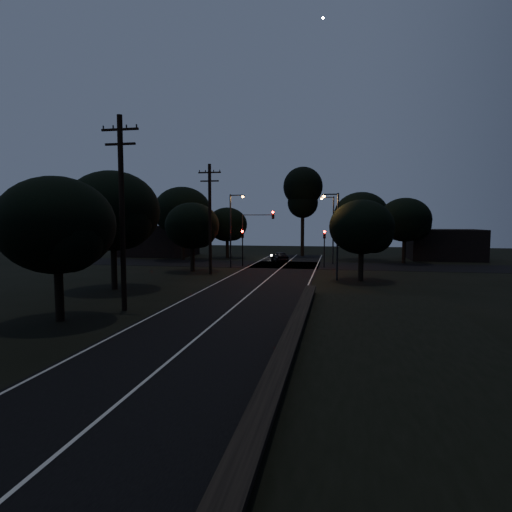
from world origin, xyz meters
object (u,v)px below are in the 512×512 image
(utility_pole_mid, at_px, (122,210))
(streetlight_a, at_px, (232,225))
(tall_pine, at_px, (303,192))
(signal_left, at_px, (243,241))
(signal_mast, at_px, (257,228))
(car, at_px, (280,256))
(streetlight_b, at_px, (332,225))
(utility_pole_far, at_px, (210,217))
(signal_right, at_px, (324,242))
(streetlight_c, at_px, (336,230))

(utility_pole_mid, distance_m, streetlight_a, 23.04)
(streetlight_a, bearing_deg, tall_pine, 69.64)
(utility_pole_mid, height_order, streetlight_a, utility_pole_mid)
(tall_pine, relative_size, signal_left, 3.15)
(signal_mast, xyz_separation_m, car, (1.77, 6.01, -3.69))
(tall_pine, relative_size, streetlight_b, 1.61)
(signal_left, bearing_deg, utility_pole_mid, -93.21)
(tall_pine, distance_m, signal_mast, 16.28)
(streetlight_a, bearing_deg, car, 62.48)
(utility_pole_far, height_order, tall_pine, tall_pine)
(utility_pole_mid, xyz_separation_m, signal_left, (1.40, 24.99, -2.90))
(utility_pole_far, xyz_separation_m, streetlight_b, (11.31, 12.00, -0.85))
(tall_pine, bearing_deg, utility_pole_far, -106.93)
(utility_pole_far, bearing_deg, signal_right, 37.00)
(utility_pole_mid, relative_size, tall_pine, 0.85)
(tall_pine, height_order, signal_right, tall_pine)
(signal_left, bearing_deg, streetlight_a, -109.59)
(signal_mast, height_order, car, signal_mast)
(tall_pine, bearing_deg, signal_right, -76.51)
(signal_right, bearing_deg, streetlight_c, -82.98)
(signal_right, relative_size, car, 1.08)
(signal_left, height_order, signal_mast, signal_mast)
(signal_right, bearing_deg, car, 133.67)
(utility_pole_far, bearing_deg, tall_pine, 73.07)
(signal_mast, relative_size, streetlight_b, 0.78)
(signal_mast, distance_m, streetlight_b, 9.15)
(utility_pole_mid, relative_size, signal_right, 2.68)
(car, bearing_deg, streetlight_a, 39.43)
(streetlight_a, bearing_deg, signal_mast, 39.77)
(signal_left, distance_m, streetlight_a, 2.77)
(tall_pine, xyz_separation_m, signal_left, (-5.60, -15.01, -6.45))
(streetlight_c, bearing_deg, signal_left, 136.24)
(signal_right, distance_m, car, 8.60)
(utility_pole_far, xyz_separation_m, streetlight_c, (11.83, -2.00, -1.13))
(signal_right, bearing_deg, signal_mast, 179.97)
(utility_pole_far, xyz_separation_m, signal_mast, (3.09, 7.99, -1.15))
(utility_pole_mid, distance_m, signal_left, 25.19)
(signal_mast, bearing_deg, utility_pole_mid, -97.04)
(streetlight_c, distance_m, car, 17.84)
(signal_left, relative_size, streetlight_b, 0.51)
(utility_pole_far, height_order, signal_right, utility_pole_far)
(utility_pole_far, relative_size, signal_mast, 1.68)
(utility_pole_mid, height_order, streetlight_c, utility_pole_mid)
(signal_right, relative_size, streetlight_c, 0.55)
(signal_mast, relative_size, streetlight_c, 0.83)
(signal_left, relative_size, car, 1.08)
(utility_pole_mid, bearing_deg, streetlight_a, 88.27)
(streetlight_c, bearing_deg, car, 113.54)
(streetlight_a, height_order, car, streetlight_a)
(streetlight_c, bearing_deg, tall_pine, 100.93)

